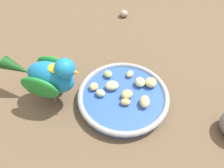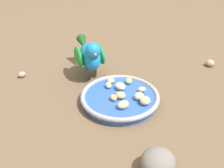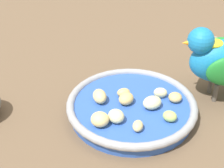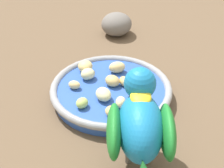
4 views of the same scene
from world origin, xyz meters
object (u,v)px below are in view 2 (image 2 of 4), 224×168
object	(u,v)px
rock_large	(158,162)
apple_piece_7	(120,86)
pebble_1	(22,75)
apple_piece_5	(142,89)
apple_piece_8	(139,96)
apple_piece_6	(113,98)
parrot	(90,54)
apple_piece_9	(129,81)
pebble_0	(210,63)
apple_piece_0	(123,105)
feeding_bowl	(120,98)
apple_piece_4	(121,95)
apple_piece_1	(145,101)
apple_piece_2	(108,85)
apple_piece_3	(111,80)

from	to	relation	value
rock_large	apple_piece_7	bearing A→B (deg)	-45.82
apple_piece_7	pebble_1	bearing A→B (deg)	11.69
apple_piece_5	apple_piece_7	xyz separation A→B (m)	(0.06, 0.02, 0.00)
apple_piece_7	apple_piece_8	world-z (taller)	same
apple_piece_6	apple_piece_8	distance (m)	0.08
apple_piece_8	parrot	distance (m)	0.24
apple_piece_6	rock_large	distance (m)	0.27
apple_piece_9	pebble_0	bearing A→B (deg)	-123.12
apple_piece_0	feeding_bowl	bearing A→B (deg)	-53.00
apple_piece_4	pebble_0	size ratio (longest dim) A/B	0.98
apple_piece_0	apple_piece_6	distance (m)	0.05
apple_piece_1	pebble_0	size ratio (longest dim) A/B	1.00
apple_piece_4	pebble_1	world-z (taller)	apple_piece_4
apple_piece_2	apple_piece_9	xyz separation A→B (m)	(-0.04, -0.05, -0.00)
apple_piece_6	pebble_1	xyz separation A→B (m)	(0.36, 0.01, -0.02)
apple_piece_7	pebble_0	xyz separation A→B (m)	(-0.20, -0.34, -0.02)
apple_piece_0	parrot	xyz separation A→B (m)	(0.20, -0.13, 0.05)
apple_piece_8	apple_piece_2	bearing A→B (deg)	-4.87
apple_piece_3	apple_piece_9	size ratio (longest dim) A/B	1.01
apple_piece_7	parrot	size ratio (longest dim) A/B	0.20
apple_piece_2	pebble_1	distance (m)	0.32
feeding_bowl	apple_piece_6	bearing A→B (deg)	74.87
apple_piece_4	apple_piece_9	distance (m)	0.09
apple_piece_0	pebble_1	size ratio (longest dim) A/B	1.28
apple_piece_3	apple_piece_7	world-z (taller)	apple_piece_7
parrot	pebble_1	xyz separation A→B (m)	(0.21, 0.12, -0.08)
apple_piece_3	apple_piece_8	world-z (taller)	apple_piece_8
apple_piece_5	pebble_1	xyz separation A→B (m)	(0.41, 0.09, -0.02)
pebble_1	apple_piece_6	bearing A→B (deg)	-178.13
parrot	rock_large	size ratio (longest dim) A/B	2.21
parrot	pebble_0	xyz separation A→B (m)	(-0.34, -0.29, -0.07)
apple_piece_5	pebble_0	bearing A→B (deg)	-113.00
rock_large	apple_piece_9	bearing A→B (deg)	-51.87
apple_piece_9	parrot	xyz separation A→B (m)	(0.15, -0.01, 0.05)
apple_piece_0	apple_piece_3	xyz separation A→B (m)	(0.10, -0.10, -0.00)
apple_piece_4	parrot	xyz separation A→B (m)	(0.17, -0.09, 0.05)
apple_piece_1	apple_piece_6	bearing A→B (deg)	17.75
apple_piece_7	apple_piece_4	bearing A→B (deg)	120.20
apple_piece_3	apple_piece_4	size ratio (longest dim) A/B	0.81
apple_piece_4	apple_piece_7	world-z (taller)	apple_piece_7
apple_piece_3	parrot	distance (m)	0.12
apple_piece_9	rock_large	bearing A→B (deg)	128.13
apple_piece_2	pebble_1	bearing A→B (deg)	11.28
apple_piece_1	apple_piece_5	world-z (taller)	apple_piece_1
feeding_bowl	apple_piece_4	xyz separation A→B (m)	(-0.01, 0.01, 0.02)
feeding_bowl	apple_piece_8	size ratio (longest dim) A/B	8.15
apple_piece_9	pebble_1	bearing A→B (deg)	18.08
apple_piece_0	apple_piece_1	distance (m)	0.07
apple_piece_4	apple_piece_6	world-z (taller)	apple_piece_4
feeding_bowl	pebble_1	xyz separation A→B (m)	(0.37, 0.04, -0.01)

